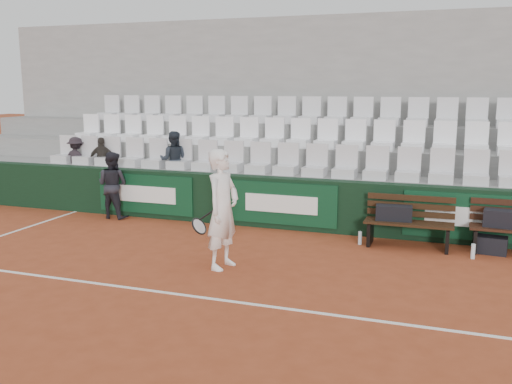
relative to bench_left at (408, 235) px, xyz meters
name	(u,v)px	position (x,y,z in m)	size (l,w,h in m)	color
ground	(211,299)	(-2.24, -3.39, -0.23)	(80.00, 80.00, 0.00)	#9B4123
court_baseline	(211,299)	(-2.24, -3.39, -0.22)	(18.00, 0.06, 0.01)	white
back_barrier	(297,204)	(-2.17, 0.61, 0.28)	(18.00, 0.34, 1.00)	black
grandstand_tier_front	(302,198)	(-2.24, 1.24, 0.28)	(18.00, 0.95, 1.00)	gray
grandstand_tier_mid	(313,180)	(-2.24, 2.19, 0.50)	(18.00, 0.95, 1.45)	gray
grandstand_tier_back	(323,164)	(-2.24, 3.14, 0.72)	(18.00, 0.95, 1.90)	gray
grandstand_rear_wall	(330,110)	(-2.24, 3.76, 1.98)	(18.00, 0.30, 4.40)	#989895
seat_row_front	(300,159)	(-2.24, 1.06, 1.09)	(11.90, 0.44, 0.63)	silver
seat_row_mid	(312,133)	(-2.24, 2.01, 1.54)	(11.90, 0.44, 0.63)	white
seat_row_back	(323,110)	(-2.24, 2.96, 1.99)	(11.90, 0.44, 0.63)	silver
bench_left	(408,235)	(0.00, 0.00, 0.00)	(1.50, 0.56, 0.45)	#321D0F
sports_bag_left	(394,213)	(-0.26, 0.05, 0.36)	(0.62, 0.26, 0.26)	black
sports_bag_right	(503,219)	(1.51, 0.15, 0.37)	(0.62, 0.29, 0.29)	black
sports_bag_ground	(492,245)	(1.36, 0.09, -0.08)	(0.48, 0.29, 0.29)	black
water_bottle_near	(360,238)	(-0.81, -0.10, -0.11)	(0.07, 0.07, 0.24)	silver
water_bottle_far	(473,251)	(1.05, -0.34, -0.10)	(0.07, 0.07, 0.25)	silver
tennis_player	(223,209)	(-2.60, -2.09, 0.69)	(0.77, 0.74, 1.84)	white
ball_kid	(113,185)	(-6.10, 0.25, 0.48)	(0.69, 0.54, 1.41)	black
spectator_a	(75,140)	(-7.63, 1.11, 1.30)	(0.68, 0.39, 1.05)	black
spectator_b	(101,141)	(-6.92, 1.11, 1.31)	(0.63, 0.26, 1.07)	#2E2A25
spectator_c	(173,139)	(-5.10, 1.11, 1.40)	(0.61, 0.47, 1.25)	#212831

